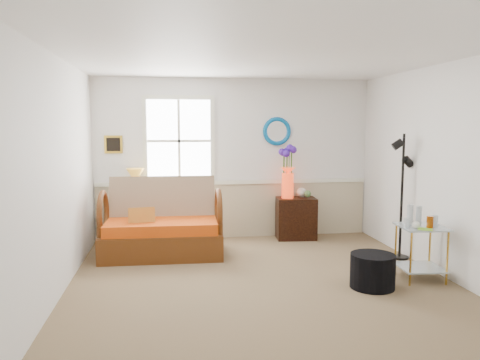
{
  "coord_description": "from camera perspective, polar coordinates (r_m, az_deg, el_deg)",
  "views": [
    {
      "loc": [
        -1.07,
        -5.06,
        1.85
      ],
      "look_at": [
        -0.22,
        0.48,
        1.19
      ],
      "focal_mm": 35.0,
      "sensor_mm": 36.0,
      "label": 1
    }
  ],
  "objects": [
    {
      "name": "floor",
      "position": [
        5.5,
        3.1,
        -12.98
      ],
      "size": [
        4.5,
        5.0,
        0.01
      ],
      "primitive_type": "cube",
      "color": "#7A664A",
      "rests_on": "ground"
    },
    {
      "name": "ceiling",
      "position": [
        5.23,
        3.28,
        14.94
      ],
      "size": [
        4.5,
        5.0,
        0.01
      ],
      "primitive_type": "cube",
      "color": "white",
      "rests_on": "walls"
    },
    {
      "name": "walls",
      "position": [
        5.2,
        3.19,
        0.63
      ],
      "size": [
        4.51,
        5.01,
        2.6
      ],
      "color": "white",
      "rests_on": "floor"
    },
    {
      "name": "wainscot",
      "position": [
        7.75,
        -0.64,
        -3.71
      ],
      "size": [
        4.46,
        0.02,
        0.9
      ],
      "primitive_type": "cube",
      "color": "#BAAC8A",
      "rests_on": "walls"
    },
    {
      "name": "chair_rail",
      "position": [
        7.67,
        -0.63,
        -0.27
      ],
      "size": [
        4.46,
        0.04,
        0.06
      ],
      "primitive_type": "cube",
      "color": "white",
      "rests_on": "walls"
    },
    {
      "name": "window",
      "position": [
        7.54,
        -7.45,
        4.75
      ],
      "size": [
        1.14,
        0.06,
        1.44
      ],
      "primitive_type": null,
      "color": "white",
      "rests_on": "walls"
    },
    {
      "name": "picture",
      "position": [
        7.6,
        -15.18,
        4.21
      ],
      "size": [
        0.28,
        0.03,
        0.28
      ],
      "primitive_type": "cube",
      "color": "gold",
      "rests_on": "walls"
    },
    {
      "name": "mirror",
      "position": [
        7.75,
        4.51,
        5.94
      ],
      "size": [
        0.47,
        0.07,
        0.47
      ],
      "primitive_type": "torus",
      "rotation": [
        1.57,
        0.0,
        0.0
      ],
      "color": "#0081C7",
      "rests_on": "walls"
    },
    {
      "name": "loveseat",
      "position": [
        6.74,
        -9.51,
        -4.53
      ],
      "size": [
        1.71,
        1.01,
        1.1
      ],
      "primitive_type": null,
      "rotation": [
        0.0,
        0.0,
        -0.03
      ],
      "color": "#4E2307",
      "rests_on": "floor"
    },
    {
      "name": "throw_pillow",
      "position": [
        6.64,
        -11.88,
        -4.84
      ],
      "size": [
        0.37,
        0.13,
        0.36
      ],
      "primitive_type": null,
      "rotation": [
        0.0,
        0.0,
        0.13
      ],
      "color": "#B84A0C",
      "rests_on": "loveseat"
    },
    {
      "name": "lamp_stand",
      "position": [
        7.52,
        -12.76,
        -5.06
      ],
      "size": [
        0.47,
        0.47,
        0.68
      ],
      "primitive_type": null,
      "rotation": [
        0.0,
        0.0,
        -0.27
      ],
      "color": "black",
      "rests_on": "floor"
    },
    {
      "name": "table_lamp",
      "position": [
        7.45,
        -12.6,
        -0.56
      ],
      "size": [
        0.34,
        0.34,
        0.51
      ],
      "primitive_type": null,
      "rotation": [
        0.0,
        0.0,
        -0.27
      ],
      "color": "#BF8529",
      "rests_on": "lamp_stand"
    },
    {
      "name": "potted_plant",
      "position": [
        7.37,
        -11.8,
        -1.56
      ],
      "size": [
        0.41,
        0.43,
        0.27
      ],
      "primitive_type": "imported",
      "rotation": [
        0.0,
        0.0,
        -0.36
      ],
      "color": "#547E41",
      "rests_on": "lamp_stand"
    },
    {
      "name": "cabinet",
      "position": [
        7.71,
        6.85,
        -4.66
      ],
      "size": [
        0.66,
        0.46,
        0.67
      ],
      "primitive_type": null,
      "rotation": [
        0.0,
        0.0,
        -0.09
      ],
      "color": "black",
      "rests_on": "floor"
    },
    {
      "name": "flower_vase",
      "position": [
        7.58,
        5.85,
        0.94
      ],
      "size": [
        0.3,
        0.3,
        0.84
      ],
      "primitive_type": null,
      "rotation": [
        0.0,
        0.0,
        -0.28
      ],
      "color": "red",
      "rests_on": "cabinet"
    },
    {
      "name": "side_table",
      "position": [
        6.08,
        21.16,
        -8.27
      ],
      "size": [
        0.56,
        0.56,
        0.65
      ],
      "primitive_type": null,
      "rotation": [
        0.0,
        0.0,
        -0.09
      ],
      "color": "gold",
      "rests_on": "floor"
    },
    {
      "name": "tabletop_items",
      "position": [
        5.93,
        21.18,
        -4.18
      ],
      "size": [
        0.55,
        0.55,
        0.24
      ],
      "primitive_type": null,
      "rotation": [
        0.0,
        0.0,
        -0.51
      ],
      "color": "silver",
      "rests_on": "side_table"
    },
    {
      "name": "floor_lamp",
      "position": [
        6.82,
        19.11,
        -1.95
      ],
      "size": [
        0.3,
        0.3,
        1.74
      ],
      "primitive_type": null,
      "rotation": [
        0.0,
        0.0,
        -0.23
      ],
      "color": "black",
      "rests_on": "floor"
    },
    {
      "name": "ottoman",
      "position": [
        5.64,
        15.85,
        -10.61
      ],
      "size": [
        0.64,
        0.64,
        0.39
      ],
      "primitive_type": "cylinder",
      "rotation": [
        0.0,
        0.0,
        -0.32
      ],
      "color": "black",
      "rests_on": "floor"
    }
  ]
}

